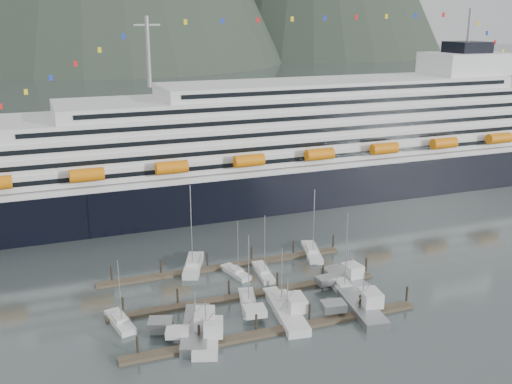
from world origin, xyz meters
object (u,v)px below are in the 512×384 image
(sailboat_c, at_px, (279,301))
(trawler_e, at_px, (346,279))
(sailboat_b, at_px, (248,303))
(sailboat_e, at_px, (193,266))
(sailboat_d, at_px, (263,273))
(trawler_c, at_px, (286,312))
(sailboat_a, at_px, (120,322))
(sailboat_g, at_px, (312,252))
(trawler_d, at_px, (361,307))
(sailboat_h, at_px, (342,288))
(cruise_ship, at_px, (304,151))
(sailboat_f, at_px, (236,273))
(trawler_b, at_px, (205,336))
(trawler_a, at_px, (195,328))

(sailboat_c, distance_m, trawler_e, 14.34)
(sailboat_b, distance_m, sailboat_e, 18.65)
(sailboat_d, xyz_separation_m, trawler_c, (-2.58, -16.43, 0.52))
(sailboat_a, distance_m, trawler_c, 26.20)
(sailboat_g, bearing_deg, sailboat_a, 126.15)
(trawler_d, bearing_deg, sailboat_d, 33.53)
(sailboat_h, distance_m, trawler_c, 14.16)
(cruise_ship, bearing_deg, sailboat_b, -123.24)
(sailboat_c, height_order, trawler_d, sailboat_c)
(cruise_ship, bearing_deg, sailboat_h, -108.53)
(sailboat_b, height_order, sailboat_f, sailboat_b)
(sailboat_d, xyz_separation_m, sailboat_f, (-4.80, 1.75, 0.00))
(sailboat_e, bearing_deg, trawler_b, -170.04)
(sailboat_c, height_order, trawler_b, sailboat_c)
(sailboat_g, height_order, sailboat_h, sailboat_h)
(sailboat_a, height_order, sailboat_g, sailboat_g)
(sailboat_b, height_order, sailboat_e, sailboat_e)
(sailboat_e, distance_m, sailboat_f, 8.81)
(sailboat_e, bearing_deg, cruise_ship, -26.23)
(trawler_d, bearing_deg, trawler_a, 90.97)
(sailboat_b, bearing_deg, sailboat_f, 4.45)
(sailboat_e, distance_m, trawler_b, 27.26)
(sailboat_e, bearing_deg, sailboat_c, -132.19)
(sailboat_b, xyz_separation_m, trawler_e, (19.20, 1.26, 0.53))
(sailboat_c, xyz_separation_m, trawler_c, (-0.79, -4.63, 0.51))
(cruise_ship, xyz_separation_m, trawler_c, (-31.77, -60.95, -11.13))
(sailboat_b, xyz_separation_m, sailboat_f, (2.09, 12.26, -0.02))
(sailboat_d, height_order, sailboat_h, sailboat_h)
(cruise_ship, height_order, trawler_b, cruise_ship)
(sailboat_a, distance_m, sailboat_h, 38.40)
(sailboat_h, bearing_deg, trawler_a, 107.90)
(trawler_b, bearing_deg, sailboat_d, -22.35)
(sailboat_e, bearing_deg, sailboat_d, -102.21)
(cruise_ship, distance_m, sailboat_f, 55.87)
(sailboat_a, xyz_separation_m, trawler_a, (10.18, -6.77, 0.56))
(sailboat_h, height_order, trawler_e, sailboat_h)
(sailboat_a, height_order, trawler_c, sailboat_a)
(sailboat_c, relative_size, trawler_a, 0.74)
(sailboat_c, height_order, sailboat_e, sailboat_e)
(sailboat_h, bearing_deg, trawler_b, 113.88)
(trawler_a, bearing_deg, trawler_d, -78.47)
(sailboat_c, xyz_separation_m, sailboat_f, (-3.01, 13.55, -0.01))
(trawler_b, bearing_deg, sailboat_c, -45.06)
(sailboat_a, bearing_deg, trawler_d, -116.03)
(sailboat_e, relative_size, trawler_b, 1.49)
(cruise_ship, distance_m, sailboat_c, 65.33)
(sailboat_c, relative_size, sailboat_d, 0.88)
(sailboat_h, bearing_deg, cruise_ship, -10.94)
(sailboat_d, distance_m, sailboat_e, 13.69)
(sailboat_e, xyz_separation_m, trawler_a, (-6.26, -23.84, 0.49))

